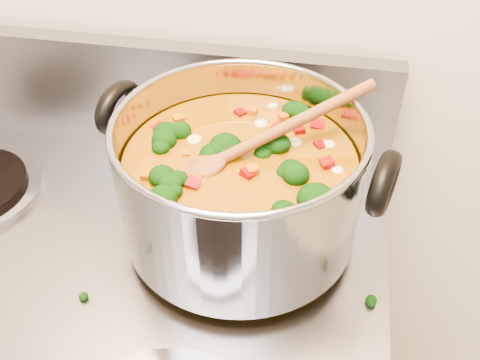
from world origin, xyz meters
The scene contains 3 objects.
stockpot centered at (0.27, 1.30, 1.01)m, with size 0.34×0.28×0.17m.
wooden_spoon centered at (0.28, 1.30, 1.06)m, with size 0.21×0.15×0.08m.
cooktop_crumbs centered at (0.18, 1.39, 0.92)m, with size 0.27×0.23×0.01m.
Camera 1 is at (0.35, 0.85, 1.41)m, focal length 40.00 mm.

